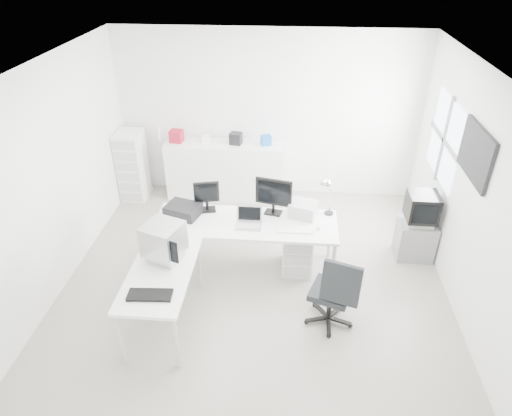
# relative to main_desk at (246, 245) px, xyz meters

# --- Properties ---
(floor) EXTENTS (5.00, 5.00, 0.01)m
(floor) POSITION_rel_main_desk_xyz_m (0.14, -0.25, -0.38)
(floor) COLOR beige
(floor) RESTS_ON ground
(ceiling) EXTENTS (5.00, 5.00, 0.01)m
(ceiling) POSITION_rel_main_desk_xyz_m (0.14, -0.25, 2.42)
(ceiling) COLOR white
(ceiling) RESTS_ON back_wall
(back_wall) EXTENTS (5.00, 0.02, 2.80)m
(back_wall) POSITION_rel_main_desk_xyz_m (0.14, 2.25, 1.02)
(back_wall) COLOR white
(back_wall) RESTS_ON floor
(left_wall) EXTENTS (0.02, 5.00, 2.80)m
(left_wall) POSITION_rel_main_desk_xyz_m (-2.36, -0.25, 1.02)
(left_wall) COLOR white
(left_wall) RESTS_ON floor
(right_wall) EXTENTS (0.02, 5.00, 2.80)m
(right_wall) POSITION_rel_main_desk_xyz_m (2.64, -0.25, 1.02)
(right_wall) COLOR white
(right_wall) RESTS_ON floor
(window) EXTENTS (0.02, 1.20, 1.10)m
(window) POSITION_rel_main_desk_xyz_m (2.62, 0.95, 1.23)
(window) COLOR white
(window) RESTS_ON right_wall
(wall_picture) EXTENTS (0.04, 0.90, 0.60)m
(wall_picture) POSITION_rel_main_desk_xyz_m (2.61, -0.15, 1.52)
(wall_picture) COLOR black
(wall_picture) RESTS_ON right_wall
(main_desk) EXTENTS (2.40, 0.80, 0.75)m
(main_desk) POSITION_rel_main_desk_xyz_m (0.00, 0.00, 0.00)
(main_desk) COLOR white
(main_desk) RESTS_ON floor
(side_desk) EXTENTS (0.70, 1.40, 0.75)m
(side_desk) POSITION_rel_main_desk_xyz_m (-0.85, -1.10, 0.00)
(side_desk) COLOR white
(side_desk) RESTS_ON floor
(drawer_pedestal) EXTENTS (0.40, 0.50, 0.60)m
(drawer_pedestal) POSITION_rel_main_desk_xyz_m (0.70, 0.05, -0.08)
(drawer_pedestal) COLOR white
(drawer_pedestal) RESTS_ON floor
(inkjet_printer) EXTENTS (0.51, 0.45, 0.15)m
(inkjet_printer) POSITION_rel_main_desk_xyz_m (-0.85, 0.10, 0.45)
(inkjet_printer) COLOR black
(inkjet_printer) RESTS_ON main_desk
(lcd_monitor_small) EXTENTS (0.37, 0.26, 0.43)m
(lcd_monitor_small) POSITION_rel_main_desk_xyz_m (-0.55, 0.25, 0.59)
(lcd_monitor_small) COLOR black
(lcd_monitor_small) RESTS_ON main_desk
(lcd_monitor_large) EXTENTS (0.52, 0.30, 0.51)m
(lcd_monitor_large) POSITION_rel_main_desk_xyz_m (0.35, 0.25, 0.63)
(lcd_monitor_large) COLOR black
(lcd_monitor_large) RESTS_ON main_desk
(laptop) EXTENTS (0.35, 0.36, 0.23)m
(laptop) POSITION_rel_main_desk_xyz_m (0.05, -0.10, 0.49)
(laptop) COLOR #B7B7BA
(laptop) RESTS_ON main_desk
(white_keyboard) EXTENTS (0.47, 0.16, 0.02)m
(white_keyboard) POSITION_rel_main_desk_xyz_m (0.65, -0.15, 0.38)
(white_keyboard) COLOR white
(white_keyboard) RESTS_ON main_desk
(white_mouse) EXTENTS (0.06, 0.06, 0.06)m
(white_mouse) POSITION_rel_main_desk_xyz_m (0.95, -0.10, 0.41)
(white_mouse) COLOR white
(white_mouse) RESTS_ON main_desk
(laser_printer) EXTENTS (0.41, 0.38, 0.20)m
(laser_printer) POSITION_rel_main_desk_xyz_m (0.75, 0.22, 0.47)
(laser_printer) COLOR #B5B5B5
(laser_printer) RESTS_ON main_desk
(desk_lamp) EXTENTS (0.21, 0.21, 0.52)m
(desk_lamp) POSITION_rel_main_desk_xyz_m (1.10, 0.30, 0.63)
(desk_lamp) COLOR silver
(desk_lamp) RESTS_ON main_desk
(crt_monitor) EXTENTS (0.56, 0.56, 0.50)m
(crt_monitor) POSITION_rel_main_desk_xyz_m (-0.85, -0.85, 0.63)
(crt_monitor) COLOR #B7B7BA
(crt_monitor) RESTS_ON side_desk
(black_keyboard) EXTENTS (0.48, 0.21, 0.03)m
(black_keyboard) POSITION_rel_main_desk_xyz_m (-0.85, -1.50, 0.39)
(black_keyboard) COLOR black
(black_keyboard) RESTS_ON side_desk
(office_chair) EXTENTS (0.74, 0.74, 1.01)m
(office_chair) POSITION_rel_main_desk_xyz_m (1.09, -0.94, 0.13)
(office_chair) COLOR #222527
(office_chair) RESTS_ON floor
(tv_cabinet) EXTENTS (0.51, 0.42, 0.55)m
(tv_cabinet) POSITION_rel_main_desk_xyz_m (2.36, 0.47, -0.10)
(tv_cabinet) COLOR gray
(tv_cabinet) RESTS_ON floor
(crt_tv) EXTENTS (0.50, 0.48, 0.45)m
(crt_tv) POSITION_rel_main_desk_xyz_m (2.36, 0.47, 0.40)
(crt_tv) COLOR black
(crt_tv) RESTS_ON tv_cabinet
(sideboard) EXTENTS (1.98, 0.50, 0.99)m
(sideboard) POSITION_rel_main_desk_xyz_m (-0.57, 1.99, 0.12)
(sideboard) COLOR white
(sideboard) RESTS_ON floor
(clutter_box_a) EXTENTS (0.22, 0.21, 0.20)m
(clutter_box_a) POSITION_rel_main_desk_xyz_m (-1.37, 1.99, 0.72)
(clutter_box_a) COLOR #A3172A
(clutter_box_a) RESTS_ON sideboard
(clutter_box_b) EXTENTS (0.13, 0.11, 0.12)m
(clutter_box_b) POSITION_rel_main_desk_xyz_m (-0.87, 1.99, 0.68)
(clutter_box_b) COLOR white
(clutter_box_b) RESTS_ON sideboard
(clutter_box_c) EXTENTS (0.22, 0.20, 0.19)m
(clutter_box_c) POSITION_rel_main_desk_xyz_m (-0.37, 1.99, 0.71)
(clutter_box_c) COLOR black
(clutter_box_c) RESTS_ON sideboard
(clutter_box_d) EXTENTS (0.19, 0.18, 0.16)m
(clutter_box_d) POSITION_rel_main_desk_xyz_m (0.13, 1.99, 0.70)
(clutter_box_d) COLOR blue
(clutter_box_d) RESTS_ON sideboard
(clutter_bottle) EXTENTS (0.07, 0.07, 0.22)m
(clutter_bottle) POSITION_rel_main_desk_xyz_m (-1.67, 2.03, 0.73)
(clutter_bottle) COLOR white
(clutter_bottle) RESTS_ON sideboard
(filing_cabinet) EXTENTS (0.42, 0.50, 1.20)m
(filing_cabinet) POSITION_rel_main_desk_xyz_m (-2.14, 1.84, 0.22)
(filing_cabinet) COLOR white
(filing_cabinet) RESTS_ON floor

